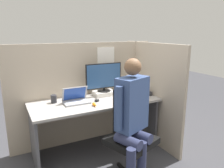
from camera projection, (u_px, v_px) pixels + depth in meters
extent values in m
plane|color=#3D3D42|center=(107.00, 163.00, 2.78)|extent=(12.00, 12.00, 0.00)
cube|color=tan|center=(85.00, 93.00, 3.24)|extent=(2.20, 0.04, 1.48)
cube|color=white|center=(106.00, 60.00, 3.25)|extent=(0.27, 0.01, 0.37)
cube|color=tan|center=(151.00, 93.00, 3.24)|extent=(0.04, 1.34, 1.48)
cube|color=#9E9993|center=(95.00, 102.00, 2.92)|extent=(1.70, 0.70, 0.03)
cube|color=#4C4C51|center=(34.00, 140.00, 2.64)|extent=(0.03, 0.60, 0.70)
cube|color=#4C4C51|center=(144.00, 117.00, 3.36)|extent=(0.03, 0.60, 0.70)
cube|color=white|center=(104.00, 93.00, 3.16)|extent=(0.30, 0.20, 0.06)
cylinder|color=black|center=(104.00, 91.00, 3.15)|extent=(0.19, 0.19, 0.01)
cylinder|color=black|center=(104.00, 89.00, 3.15)|extent=(0.04, 0.04, 0.05)
cube|color=black|center=(104.00, 76.00, 3.10)|extent=(0.54, 0.02, 0.36)
cube|color=#2D5184|center=(104.00, 76.00, 3.09)|extent=(0.52, 0.00, 0.33)
cube|color=#99999E|center=(77.00, 103.00, 2.81)|extent=(0.33, 0.20, 0.02)
cube|color=silver|center=(76.00, 101.00, 2.82)|extent=(0.28, 0.11, 0.00)
cube|color=#99999E|center=(75.00, 94.00, 2.84)|extent=(0.33, 0.09, 0.19)
cube|color=#1E3D93|center=(75.00, 94.00, 2.83)|extent=(0.29, 0.07, 0.17)
ellipsoid|color=black|center=(97.00, 100.00, 2.88)|extent=(0.07, 0.06, 0.03)
cube|color=#2D2D33|center=(148.00, 93.00, 3.18)|extent=(0.04, 0.14, 0.06)
cone|color=orange|center=(95.00, 105.00, 2.67)|extent=(0.04, 0.09, 0.04)
cylinder|color=green|center=(93.00, 104.00, 2.72)|extent=(0.02, 0.02, 0.02)
cylinder|color=gray|center=(131.00, 160.00, 2.44)|extent=(0.05, 0.05, 0.39)
cube|color=black|center=(131.00, 141.00, 2.38)|extent=(0.59, 0.59, 0.07)
cube|color=black|center=(127.00, 108.00, 2.57)|extent=(0.43, 0.20, 0.51)
cylinder|color=#282D4C|center=(128.00, 141.00, 2.19)|extent=(0.21, 0.32, 0.11)
cylinder|color=#282D4C|center=(139.00, 135.00, 2.32)|extent=(0.21, 0.32, 0.11)
cylinder|color=#282D4C|center=(141.00, 166.00, 2.24)|extent=(0.09, 0.09, 0.55)
cube|color=#334775|center=(132.00, 104.00, 2.28)|extent=(0.39, 0.30, 0.57)
sphere|color=brown|center=(133.00, 67.00, 2.19)|extent=(0.17, 0.17, 0.17)
cylinder|color=#334775|center=(119.00, 109.00, 2.14)|extent=(0.07, 0.07, 0.45)
cylinder|color=#334775|center=(143.00, 99.00, 2.43)|extent=(0.07, 0.07, 0.45)
cylinder|color=#28282D|center=(54.00, 99.00, 2.82)|extent=(0.07, 0.07, 0.10)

